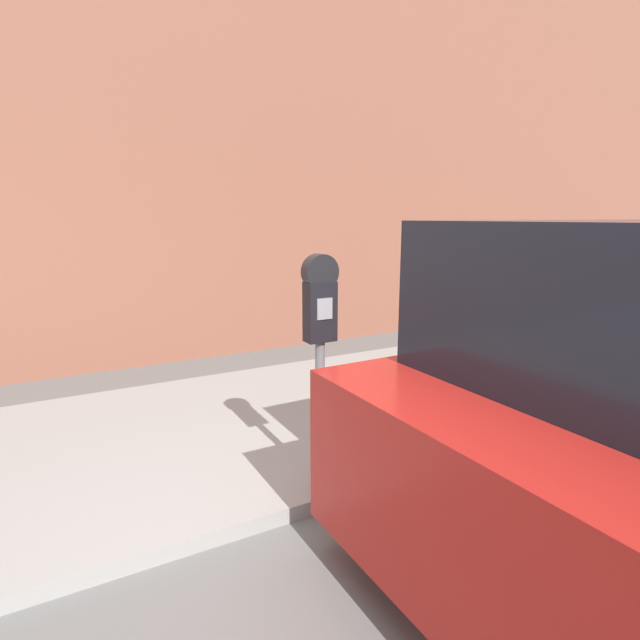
{
  "coord_description": "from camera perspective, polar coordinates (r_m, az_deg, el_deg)",
  "views": [
    {
      "loc": [
        -1.35,
        -1.7,
        1.85
      ],
      "look_at": [
        0.13,
        0.98,
        1.22
      ],
      "focal_mm": 28.0,
      "sensor_mm": 36.0,
      "label": 1
    }
  ],
  "objects": [
    {
      "name": "ground_plane",
      "position": [
        2.85,
        8.31,
        -28.93
      ],
      "size": [
        60.0,
        60.0,
        0.0
      ],
      "primitive_type": "plane",
      "color": "slate"
    },
    {
      "name": "sidewalk",
      "position": [
        4.5,
        -9.18,
        -12.01
      ],
      "size": [
        24.0,
        2.8,
        0.1
      ],
      "color": "#9E9B96",
      "rests_on": "ground_plane"
    },
    {
      "name": "building_facade",
      "position": [
        6.83,
        -18.4,
        23.94
      ],
      "size": [
        24.0,
        0.3,
        6.72
      ],
      "color": "#935642",
      "rests_on": "ground_plane"
    },
    {
      "name": "parking_meter",
      "position": [
        3.12,
        0.0,
        -0.63
      ],
      "size": [
        0.22,
        0.12,
        1.53
      ],
      "color": "slate",
      "rests_on": "sidewalk"
    }
  ]
}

